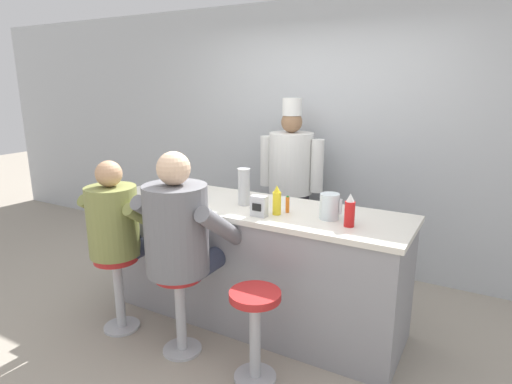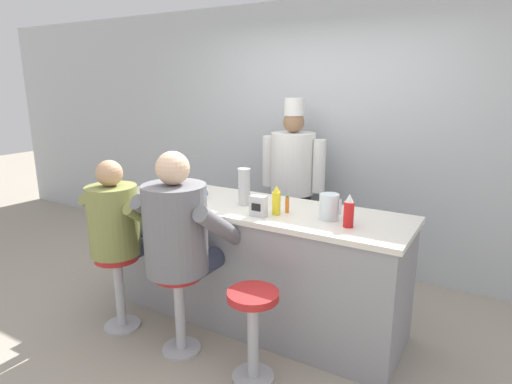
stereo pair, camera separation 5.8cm
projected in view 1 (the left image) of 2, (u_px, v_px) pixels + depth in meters
The scene contains 16 objects.
ground_plane at pixel (228, 338), 3.27m from camera, with size 20.00×20.00×0.00m, color #9E9384.
wall_back at pixel (319, 137), 4.42m from camera, with size 10.00×0.06×2.70m.
diner_counter at pixel (252, 262), 3.46m from camera, with size 2.45×0.73×0.97m.
ketchup_bottle_red at pixel (350, 211), 2.81m from camera, with size 0.07×0.07×0.23m.
mustard_bottle_yellow at pixel (277, 201), 3.07m from camera, with size 0.06×0.06×0.22m.
hot_sauce_bottle_orange at pixel (287, 204), 3.13m from camera, with size 0.03×0.03×0.12m.
water_pitcher_clear at pixel (330, 206), 2.97m from camera, with size 0.16×0.14×0.18m.
breakfast_plate at pixel (167, 197), 3.51m from camera, with size 0.24×0.24×0.05m.
cereal_bowl at pixel (157, 190), 3.69m from camera, with size 0.17×0.17×0.05m.
coffee_mug_blue at pixel (199, 193), 3.50m from camera, with size 0.13×0.08×0.10m.
cup_stack_steel at pixel (244, 187), 3.30m from camera, with size 0.10×0.10×0.29m.
napkin_dispenser_chrome at pixel (259, 206), 3.04m from camera, with size 0.12×0.07×0.15m.
diner_seated_olive at pixel (117, 226), 3.23m from camera, with size 0.57×0.56×1.35m.
diner_seated_grey at pixel (180, 233), 2.93m from camera, with size 0.66×0.65×1.47m.
empty_stool_round at pixel (255, 321), 2.73m from camera, with size 0.33×0.33×0.63m.
cook_in_whites_near at pixel (291, 178), 4.32m from camera, with size 0.68×0.44×1.75m.
Camera 1 is at (1.60, -2.41, 1.90)m, focal length 30.00 mm.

